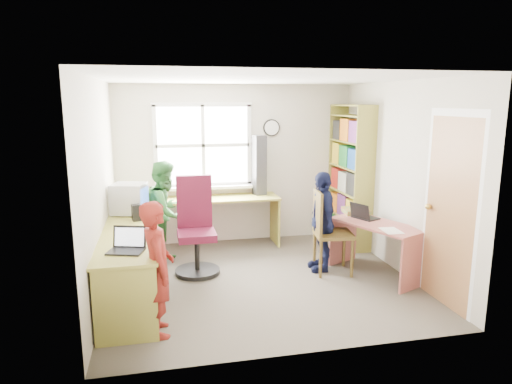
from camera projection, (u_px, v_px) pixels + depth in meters
room at (260, 181)px, 5.45m from camera, size 3.64×3.44×2.44m
l_desk at (149, 260)px, 4.96m from camera, size 2.38×2.95×0.75m
right_desk at (377, 238)px, 5.66m from camera, size 0.95×1.28×0.67m
bookshelf at (350, 179)px, 6.87m from camera, size 0.30×1.02×2.10m
swivel_chair at (196, 232)px, 5.78m from camera, size 0.57×0.57×1.22m
wooden_chair at (327, 229)px, 5.74m from camera, size 0.52×0.52×1.06m
crt_monitor at (129, 199)px, 5.72m from camera, size 0.48×0.45×0.39m
laptop_left at (127, 245)px, 4.35m from camera, size 0.39×0.35×0.22m
laptop_right at (363, 215)px, 5.84m from camera, size 0.36×0.38×0.21m
speaker_a at (136, 213)px, 5.42m from camera, size 0.12×0.12×0.20m
speaker_b at (138, 202)px, 5.97m from camera, size 0.10×0.10×0.19m
cd_tower at (259, 165)px, 6.88m from camera, size 0.21×0.20×0.90m
game_box at (356, 211)px, 6.13m from camera, size 0.36×0.36×0.06m
paper_a at (128, 239)px, 4.73m from camera, size 0.24×0.32×0.00m
paper_b at (391, 231)px, 5.31m from camera, size 0.22×0.30×0.00m
potted_plant at (200, 187)px, 6.72m from camera, size 0.21×0.18×0.32m
person_red at (158, 269)px, 4.20m from camera, size 0.36×0.50×1.28m
person_green at (166, 212)px, 6.08m from camera, size 0.74×0.82×1.39m
person_navy at (322, 221)px, 5.82m from camera, size 0.37×0.78×1.29m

